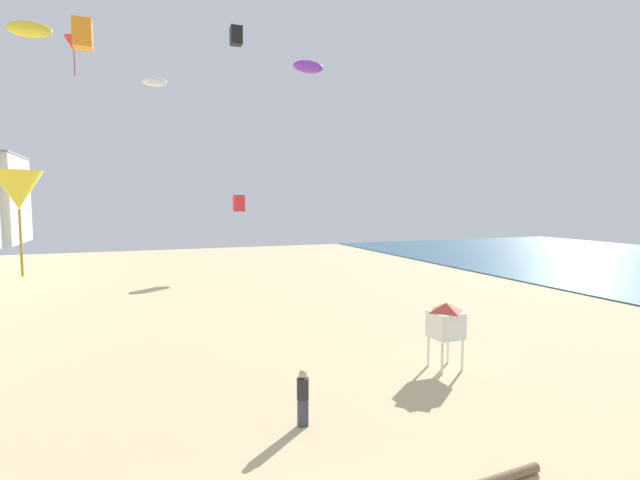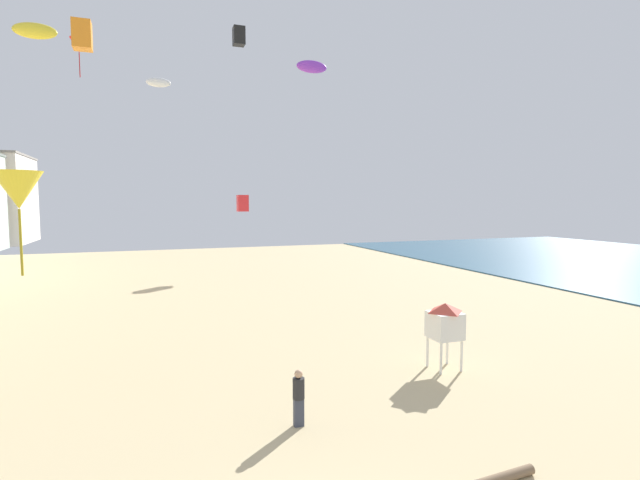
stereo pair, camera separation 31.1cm
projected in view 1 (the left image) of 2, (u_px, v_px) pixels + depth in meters
kite_flyer at (303, 395)px, 13.43m from camera, size 0.34×0.34×1.64m
lifeguard_stand at (446, 321)px, 18.05m from camera, size 1.10×1.10×2.55m
driftwood_log at (506, 477)px, 10.80m from camera, size 1.90×0.36×0.24m
kite_purple_parafoil at (308, 67)px, 38.85m from camera, size 2.61×0.72×1.01m
kite_red_delta at (74, 44)px, 37.53m from camera, size 1.34×1.34×3.05m
kite_yellow_parafoil at (30, 29)px, 32.51m from camera, size 2.80×0.78×1.09m
kite_white_parafoil at (155, 82)px, 34.46m from camera, size 1.74×0.48×0.68m
kite_red_box at (239, 203)px, 42.64m from camera, size 0.94×0.94×1.48m
kite_yellow_delta at (18, 190)px, 14.81m from camera, size 1.46×1.46×3.33m
kite_black_box at (236, 36)px, 31.03m from camera, size 0.74×0.74×1.17m
kite_orange_box at (82, 34)px, 15.59m from camera, size 0.59×0.59×0.92m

